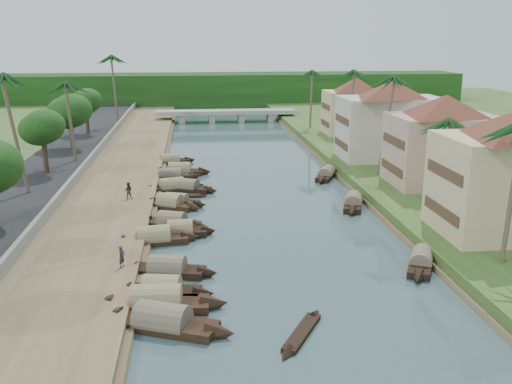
{
  "coord_description": "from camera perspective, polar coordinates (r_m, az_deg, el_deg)",
  "views": [
    {
      "loc": [
        -6.76,
        -44.08,
        16.78
      ],
      "look_at": [
        -0.79,
        9.79,
        2.0
      ],
      "focal_mm": 40.0,
      "sensor_mm": 36.0,
      "label": 1
    }
  ],
  "objects": [
    {
      "name": "sampan_6",
      "position": [
        52.53,
        -8.4,
        -3.07
      ],
      "size": [
        7.2,
        4.06,
        2.13
      ],
      "rotation": [
        0.0,
        0.0,
        -0.37
      ],
      "color": "black",
      "rests_on": "ground"
    },
    {
      "name": "sampan_4",
      "position": [
        48.71,
        -10.19,
        -4.63
      ],
      "size": [
        8.08,
        2.62,
        2.25
      ],
      "rotation": [
        0.0,
        0.0,
        0.11
      ],
      "color": "black",
      "rests_on": "ground"
    },
    {
      "name": "tree_3",
      "position": [
        70.24,
        -20.58,
        5.99
      ],
      "size": [
        4.62,
        4.62,
        7.24
      ],
      "color": "#4C382B",
      "rests_on": "ground"
    },
    {
      "name": "canoe_2",
      "position": [
        62.27,
        -7.43,
        -0.42
      ],
      "size": [
        5.67,
        1.41,
        0.82
      ],
      "rotation": [
        0.0,
        0.0,
        -0.11
      ],
      "color": "black",
      "rests_on": "ground"
    },
    {
      "name": "palm_1",
      "position": [
        55.38,
        18.14,
        6.57
      ],
      "size": [
        3.2,
        3.2,
        9.65
      ],
      "color": "brown",
      "rests_on": "ground"
    },
    {
      "name": "palm_7",
      "position": [
        101.79,
        5.58,
        11.77
      ],
      "size": [
        3.2,
        3.2,
        11.3
      ],
      "color": "brown",
      "rests_on": "ground"
    },
    {
      "name": "tree_6",
      "position": [
        81.16,
        16.15,
        7.63
      ],
      "size": [
        4.31,
        4.31,
        7.55
      ],
      "color": "#4C382B",
      "rests_on": "ground"
    },
    {
      "name": "canoe_0",
      "position": [
        34.32,
        4.6,
        -13.89
      ],
      "size": [
        3.94,
        6.0,
        0.85
      ],
      "rotation": [
        0.0,
        0.0,
        1.05
      ],
      "color": "black",
      "rests_on": "ground"
    },
    {
      "name": "palm_5",
      "position": [
        61.05,
        -23.11,
        10.36
      ],
      "size": [
        3.2,
        3.2,
        13.27
      ],
      "color": "brown",
      "rests_on": "ground"
    },
    {
      "name": "left_bank",
      "position": [
        66.78,
        -14.07,
        0.59
      ],
      "size": [
        10.0,
        180.0,
        0.8
      ],
      "primitive_type": "cube",
      "color": "brown",
      "rests_on": "ground"
    },
    {
      "name": "ground",
      "position": [
        47.65,
        2.25,
        -5.38
      ],
      "size": [
        220.0,
        220.0,
        0.0
      ],
      "primitive_type": "plane",
      "color": "#3A5358",
      "rests_on": "ground"
    },
    {
      "name": "building_distant",
      "position": [
        96.5,
        9.93,
        8.55
      ],
      "size": [
        12.62,
        12.62,
        9.2
      ],
      "color": "#C8B986",
      "rests_on": "right_bank"
    },
    {
      "name": "palm_2",
      "position": [
        67.0,
        12.88,
        10.9
      ],
      "size": [
        3.2,
        3.2,
        12.75
      ],
      "color": "brown",
      "rests_on": "ground"
    },
    {
      "name": "sampan_15",
      "position": [
        58.98,
        9.7,
        -1.08
      ],
      "size": [
        3.85,
        7.75,
        2.07
      ],
      "rotation": [
        0.0,
        0.0,
        1.26
      ],
      "color": "black",
      "rests_on": "ground"
    },
    {
      "name": "sampan_8",
      "position": [
        58.34,
        -8.59,
        -1.21
      ],
      "size": [
        6.97,
        4.55,
        2.17
      ],
      "rotation": [
        0.0,
        0.0,
        -0.46
      ],
      "color": "black",
      "rests_on": "ground"
    },
    {
      "name": "building_mid",
      "position": [
        64.82,
        18.22,
        5.04
      ],
      "size": [
        14.11,
        14.11,
        9.7
      ],
      "color": "#C6A78C",
      "rests_on": "right_bank"
    },
    {
      "name": "tree_5",
      "position": [
        97.46,
        -16.66,
        8.6
      ],
      "size": [
        4.69,
        4.69,
        7.17
      ],
      "color": "#4C382B",
      "rests_on": "ground"
    },
    {
      "name": "sampan_5",
      "position": [
        50.18,
        -7.59,
        -3.92
      ],
      "size": [
        6.45,
        1.95,
        2.07
      ],
      "rotation": [
        0.0,
        0.0,
        0.04
      ],
      "color": "black",
      "rests_on": "ground"
    },
    {
      "name": "sampan_9",
      "position": [
        64.62,
        -6.99,
        0.46
      ],
      "size": [
        7.68,
        4.8,
        2.01
      ],
      "rotation": [
        0.0,
        0.0,
        -0.46
      ],
      "color": "black",
      "rests_on": "ground"
    },
    {
      "name": "right_bank",
      "position": [
        70.93,
        15.16,
        1.53
      ],
      "size": [
        16.0,
        180.0,
        1.2
      ],
      "primitive_type": "cube",
      "color": "#304F1F",
      "rests_on": "ground"
    },
    {
      "name": "sampan_2",
      "position": [
        37.46,
        -9.9,
        -10.89
      ],
      "size": [
        9.42,
        2.56,
        2.42
      ],
      "rotation": [
        0.0,
        0.0,
        -0.07
      ],
      "color": "black",
      "rests_on": "ground"
    },
    {
      "name": "tree_4",
      "position": [
        85.18,
        -18.11,
        7.62
      ],
      "size": [
        5.54,
        5.54,
        7.51
      ],
      "color": "#4C382B",
      "rests_on": "ground"
    },
    {
      "name": "palm_3",
      "position": [
        85.74,
        9.28,
        11.63
      ],
      "size": [
        3.2,
        3.2,
        12.25
      ],
      "color": "brown",
      "rests_on": "ground"
    },
    {
      "name": "sampan_12",
      "position": [
        70.33,
        -8.6,
        1.62
      ],
      "size": [
        7.9,
        1.91,
        1.91
      ],
      "rotation": [
        0.0,
        0.0,
        0.06
      ],
      "color": "black",
      "rests_on": "ground"
    },
    {
      "name": "sampan_0",
      "position": [
        35.1,
        -9.33,
        -12.75
      ],
      "size": [
        9.28,
        5.26,
        2.41
      ],
      "rotation": [
        0.0,
        0.0,
        -0.39
      ],
      "color": "black",
      "rests_on": "ground"
    },
    {
      "name": "building_far",
      "position": [
        77.24,
        13.32,
        7.11
      ],
      "size": [
        15.59,
        15.59,
        10.2
      ],
      "color": "beige",
      "rests_on": "right_bank"
    },
    {
      "name": "sampan_16",
      "position": [
        70.71,
        7.07,
        1.75
      ],
      "size": [
        4.68,
        7.81,
        1.97
      ],
      "rotation": [
        0.0,
        0.0,
        1.13
      ],
      "color": "black",
      "rests_on": "ground"
    },
    {
      "name": "sampan_13",
      "position": [
        78.85,
        -8.61,
        3.1
      ],
      "size": [
        7.41,
        3.07,
        2.02
      ],
      "rotation": [
        0.0,
        0.0,
        0.22
      ],
      "color": "black",
      "rests_on": "ground"
    },
    {
      "name": "road",
      "position": [
        68.41,
        -21.16,
        0.61
      ],
      "size": [
        8.0,
        180.0,
        1.4
      ],
      "primitive_type": "cube",
      "color": "black",
      "rests_on": "ground"
    },
    {
      "name": "sampan_14",
      "position": [
        45.13,
        16.19,
        -6.66
      ],
      "size": [
        4.78,
        7.77,
        1.96
      ],
      "rotation": [
        0.0,
        0.0,
        1.12
      ],
      "color": "black",
      "rests_on": "ground"
    },
    {
      "name": "retaining_wall",
      "position": [
        67.27,
        -17.67,
        1.26
      ],
      "size": [
        0.4,
        180.0,
        1.1
      ],
      "primitive_type": "cube",
      "color": "slate",
      "rests_on": "left_bank"
    },
    {
      "name": "person_near",
      "position": [
        42.16,
        -13.28,
        -6.3
      ],
      "size": [
        0.6,
        0.69,
        1.58
      ],
      "primitive_type": "imported",
      "rotation": [
        0.0,
        0.0,
        1.08
      ],
      "color": "#2C2931",
      "rests_on": "left_bank"
    },
    {
      "name": "sampan_7",
      "position": [
        59.13,
        -7.99,
        -0.98
      ],
      "size": [
        6.74,
        3.72,
        1.84
      ],
      "rotation": [
        0.0,
        0.0,
        -0.37
      ],
      "color": "black",
      "rests_on": "ground"
    },
    {
      "name": "treeline",
      "position": [
        144.8,
        -3.68,
        10.16
      ],
      "size": [
        120.0,
        14.0,
        8.0
      ],
      "color": "#13330E",
      "rests_on": "ground"
    },
    {
      "name": "sampan_1",
      "position": [
        39.07,
        -9.39,
        -9.73
      ],
      "size": [
        7.4,
        2.97,
        2.16
      ],
      "rotation": [
        0.0,
        0.0,
        -0.19
      ],
      "color": "black",
      "rests_on": "ground"
    },
    {
      "name": "palm_8",
      "position": [
        106.7,
        -14.07,
        12.84
      ],
      "size": [
        3.2,
        3.2,
        13.57
      ],
      "color": "brown",
      "rests_on": "ground"
    },
    {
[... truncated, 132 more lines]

